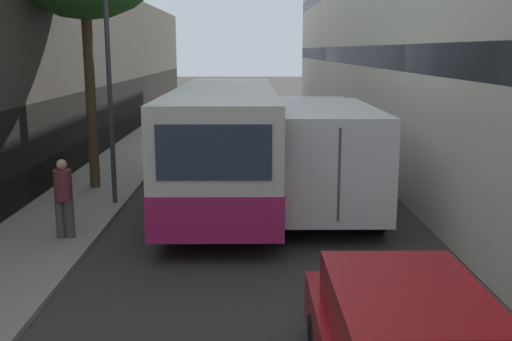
{
  "coord_description": "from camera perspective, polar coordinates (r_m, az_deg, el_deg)",
  "views": [
    {
      "loc": [
        -0.1,
        -1.28,
        3.89
      ],
      "look_at": [
        0.02,
        10.11,
        1.6
      ],
      "focal_mm": 42.0,
      "sensor_mm": 36.0,
      "label": 1
    }
  ],
  "objects": [
    {
      "name": "bus",
      "position": [
        15.91,
        -2.89,
        2.95
      ],
      "size": [
        2.56,
        10.6,
        2.93
      ],
      "color": "silver",
      "rests_on": "ground_plane"
    },
    {
      "name": "sidewalk_left",
      "position": [
        17.29,
        -15.25,
        -1.87
      ],
      "size": [
        2.39,
        60.0,
        0.1
      ],
      "color": "gray",
      "rests_on": "ground_plane"
    },
    {
      "name": "building_left_shopfront",
      "position": [
        17.62,
        -23.04,
        7.26
      ],
      "size": [
        2.4,
        60.0,
        6.39
      ],
      "color": "#423D38",
      "rests_on": "ground_plane"
    },
    {
      "name": "panel_van",
      "position": [
        29.2,
        -4.65,
        5.82
      ],
      "size": [
        1.88,
        4.33,
        1.94
      ],
      "color": "silver",
      "rests_on": "ground_plane"
    },
    {
      "name": "pedestrian",
      "position": [
        12.81,
        -17.85,
        -2.32
      ],
      "size": [
        0.38,
        0.36,
        1.64
      ],
      "color": "brown",
      "rests_on": "sidewalk_left"
    },
    {
      "name": "box_truck",
      "position": [
        15.17,
        5.99,
        2.13
      ],
      "size": [
        2.32,
        7.18,
        2.61
      ],
      "color": "silver",
      "rests_on": "ground_plane"
    },
    {
      "name": "ground_plane",
      "position": [
        16.74,
        -0.22,
        -2.07
      ],
      "size": [
        150.0,
        150.0,
        0.0
      ],
      "primitive_type": "plane",
      "color": "#33302D"
    }
  ]
}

